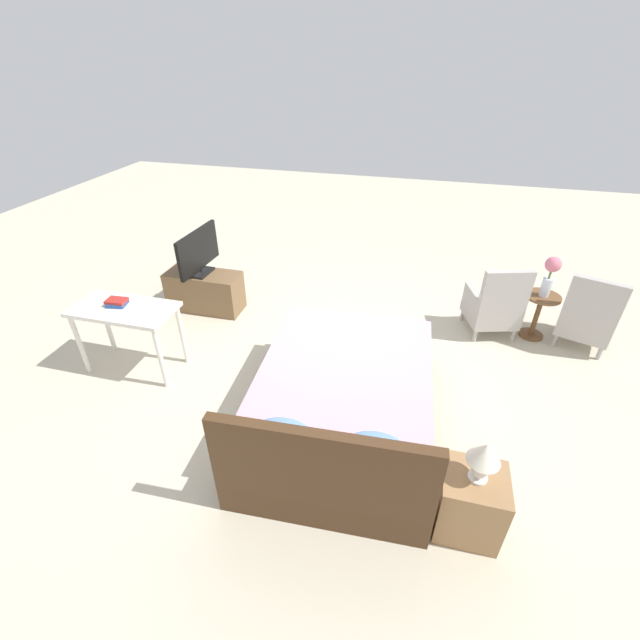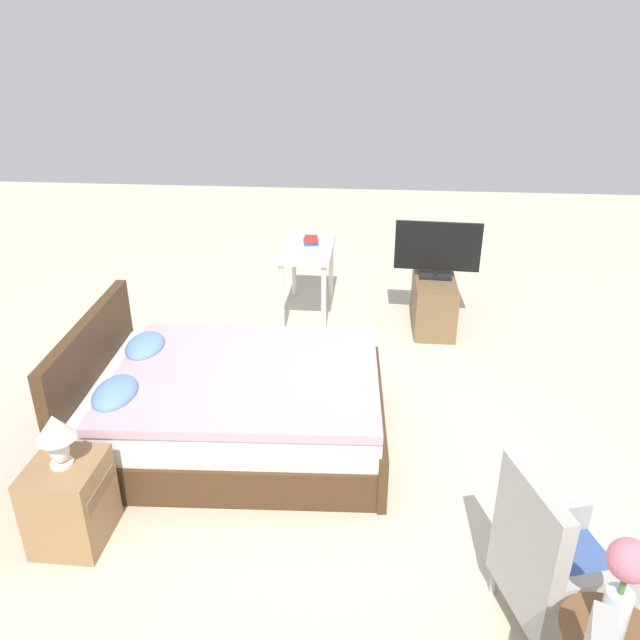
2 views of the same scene
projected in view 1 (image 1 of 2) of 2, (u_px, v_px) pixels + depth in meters
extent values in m
plane|color=beige|center=(347.00, 364.00, 4.72)|extent=(16.00, 16.00, 0.00)
cube|color=#472D19|center=(343.00, 412.00, 3.91)|extent=(1.62, 2.19, 0.28)
cube|color=white|center=(343.00, 391.00, 3.77)|extent=(1.55, 2.11, 0.24)
cube|color=#CC9EAD|center=(345.00, 372.00, 3.76)|extent=(1.59, 1.94, 0.06)
cube|color=#472D19|center=(321.00, 483.00, 2.89)|extent=(1.54, 0.16, 0.96)
cube|color=#472D19|center=(357.00, 342.00, 4.73)|extent=(1.54, 0.14, 0.40)
ellipsoid|color=#668ED1|center=(376.00, 448.00, 3.00)|extent=(0.45, 0.30, 0.14)
ellipsoid|color=#668ED1|center=(283.00, 433.00, 3.12)|extent=(0.45, 0.30, 0.14)
cylinder|color=#ADA8A3|center=(603.00, 334.00, 5.08)|extent=(0.04, 0.04, 0.16)
cylinder|color=#ADA8A3|center=(561.00, 322.00, 5.30)|extent=(0.04, 0.04, 0.16)
cylinder|color=#ADA8A3|center=(599.00, 353.00, 4.76)|extent=(0.04, 0.04, 0.16)
cylinder|color=#ADA8A3|center=(555.00, 340.00, 4.97)|extent=(0.04, 0.04, 0.16)
cube|color=#ADA8A3|center=(583.00, 327.00, 4.95)|extent=(0.69, 0.69, 0.12)
cube|color=#3D5693|center=(587.00, 319.00, 4.89)|extent=(0.63, 0.63, 0.10)
cube|color=#ADA8A3|center=(592.00, 307.00, 4.58)|extent=(0.54, 0.26, 0.64)
cube|color=#ADA8A3|center=(613.00, 319.00, 4.74)|extent=(0.24, 0.51, 0.26)
cube|color=#ADA8A3|center=(566.00, 307.00, 4.96)|extent=(0.24, 0.51, 0.26)
cylinder|color=#ADA8A3|center=(498.00, 314.00, 5.45)|extent=(0.04, 0.04, 0.16)
cylinder|color=#ADA8A3|center=(462.00, 315.00, 5.43)|extent=(0.04, 0.04, 0.16)
cylinder|color=#ADA8A3|center=(513.00, 335.00, 5.06)|extent=(0.04, 0.04, 0.16)
cylinder|color=#ADA8A3|center=(475.00, 336.00, 5.04)|extent=(0.04, 0.04, 0.16)
cube|color=#ADA8A3|center=(489.00, 315.00, 5.17)|extent=(0.67, 0.67, 0.12)
cube|color=#3D5693|center=(491.00, 307.00, 5.11)|extent=(0.62, 0.62, 0.10)
cube|color=#ADA8A3|center=(504.00, 297.00, 4.77)|extent=(0.54, 0.23, 0.64)
cube|color=#ADA8A3|center=(512.00, 301.00, 5.07)|extent=(0.22, 0.51, 0.26)
cube|color=#ADA8A3|center=(473.00, 302.00, 5.06)|extent=(0.22, 0.51, 0.26)
cylinder|color=brown|center=(530.00, 334.00, 5.18)|extent=(0.28, 0.28, 0.03)
cylinder|color=brown|center=(536.00, 316.00, 5.04)|extent=(0.06, 0.06, 0.51)
cylinder|color=brown|center=(543.00, 297.00, 4.90)|extent=(0.40, 0.40, 0.02)
cylinder|color=silver|center=(546.00, 287.00, 4.83)|extent=(0.11, 0.11, 0.22)
cylinder|color=#477538|center=(550.00, 274.00, 4.74)|extent=(0.02, 0.02, 0.10)
sphere|color=#DB7084|center=(553.00, 264.00, 4.68)|extent=(0.17, 0.17, 0.17)
cube|color=#997047|center=(470.00, 503.00, 3.00)|extent=(0.44, 0.40, 0.54)
cube|color=brown|center=(471.00, 469.00, 3.11)|extent=(0.37, 0.01, 0.09)
cylinder|color=silver|center=(478.00, 477.00, 2.85)|extent=(0.13, 0.13, 0.02)
ellipsoid|color=silver|center=(480.00, 468.00, 2.80)|extent=(0.11, 0.11, 0.16)
cone|color=silver|center=(485.00, 452.00, 2.71)|extent=(0.22, 0.22, 0.15)
cube|color=brown|center=(205.00, 291.00, 5.59)|extent=(0.96, 0.40, 0.52)
cube|color=black|center=(202.00, 272.00, 5.44)|extent=(0.22, 0.33, 0.03)
cylinder|color=black|center=(201.00, 270.00, 5.42)|extent=(0.04, 0.04, 0.05)
cube|color=black|center=(198.00, 250.00, 5.27)|extent=(0.09, 0.84, 0.49)
cube|color=black|center=(196.00, 250.00, 5.28)|extent=(0.05, 0.78, 0.44)
cylinder|color=silver|center=(182.00, 335.00, 4.57)|extent=(0.05, 0.05, 0.71)
cylinder|color=silver|center=(107.00, 323.00, 4.77)|extent=(0.05, 0.05, 0.71)
cylinder|color=silver|center=(161.00, 359.00, 4.23)|extent=(0.05, 0.05, 0.71)
cylinder|color=silver|center=(80.00, 344.00, 4.43)|extent=(0.05, 0.05, 0.71)
cube|color=silver|center=(123.00, 309.00, 4.30)|extent=(1.04, 0.52, 0.04)
cube|color=#284C8E|center=(117.00, 304.00, 4.31)|extent=(0.20, 0.18, 0.04)
cube|color=#AD2823|center=(116.00, 301.00, 4.29)|extent=(0.21, 0.15, 0.03)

